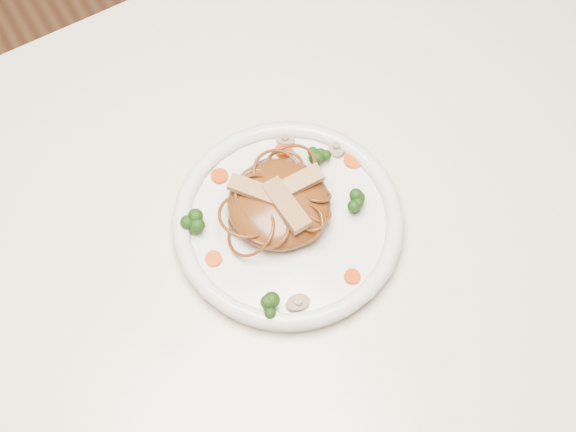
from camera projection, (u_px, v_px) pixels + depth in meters
ground at (253, 421)px, 1.64m from camera, size 4.00×4.00×0.00m
table at (233, 294)px, 1.06m from camera, size 1.20×0.80×0.75m
plate at (288, 225)px, 0.98m from camera, size 0.32×0.32×0.02m
noodle_mound at (279, 204)px, 0.97m from camera, size 0.13×0.13×0.04m
chicken_a at (296, 183)px, 0.95m from camera, size 0.06×0.02×0.01m
chicken_b at (254, 190)px, 0.95m from camera, size 0.05×0.06×0.01m
chicken_c at (286, 205)px, 0.94m from camera, size 0.03×0.07×0.01m
broccoli_0 at (318, 153)px, 1.00m from camera, size 0.03×0.03×0.03m
broccoli_1 at (193, 223)px, 0.96m from camera, size 0.04×0.04×0.03m
broccoli_2 at (270, 307)px, 0.91m from camera, size 0.04×0.04×0.03m
broccoli_3 at (355, 202)px, 0.97m from camera, size 0.03×0.03×0.03m
carrot_0 at (284, 150)px, 1.02m from camera, size 0.02×0.02×0.00m
carrot_1 at (214, 259)px, 0.95m from camera, size 0.02×0.02×0.00m
carrot_2 at (353, 160)px, 1.01m from camera, size 0.03×0.03×0.00m
carrot_3 at (220, 176)px, 1.00m from camera, size 0.02×0.02×0.00m
carrot_4 at (352, 277)px, 0.94m from camera, size 0.02×0.02×0.00m
mushroom_0 at (298, 303)px, 0.93m from camera, size 0.03×0.03×0.01m
mushroom_1 at (337, 148)px, 1.02m from camera, size 0.03×0.03×0.01m
mushroom_2 at (189, 224)px, 0.97m from camera, size 0.03×0.03×0.01m
mushroom_3 at (285, 140)px, 1.02m from camera, size 0.03×0.03×0.01m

